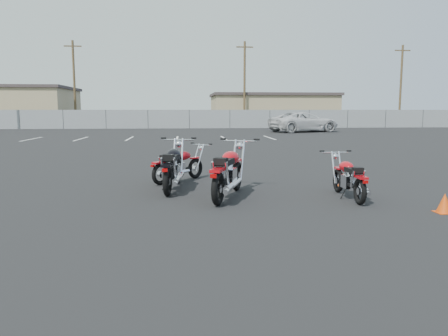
{
  "coord_description": "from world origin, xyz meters",
  "views": [
    {
      "loc": [
        -0.61,
        -8.08,
        1.82
      ],
      "look_at": [
        0.2,
        0.6,
        0.65
      ],
      "focal_mm": 35.0,
      "sensor_mm": 36.0,
      "label": 1
    }
  ],
  "objects": [
    {
      "name": "chainlink_fence",
      "position": [
        -0.0,
        35.0,
        0.9
      ],
      "size": [
        80.06,
        0.06,
        1.8
      ],
      "color": "gray",
      "rests_on": "ground"
    },
    {
      "name": "motorcycle_second_black",
      "position": [
        -0.85,
        1.84,
        0.51
      ],
      "size": [
        0.89,
        2.31,
        1.13
      ],
      "color": "black",
      "rests_on": "ground"
    },
    {
      "name": "ground",
      "position": [
        0.0,
        0.0,
        0.0
      ],
      "size": [
        120.0,
        120.0,
        0.0
      ],
      "primitive_type": "plane",
      "color": "black",
      "rests_on": "ground"
    },
    {
      "name": "training_cone_near",
      "position": [
        3.19,
        1.92,
        0.16
      ],
      "size": [
        0.26,
        0.26,
        0.31
      ],
      "color": "#DF470B",
      "rests_on": "ground"
    },
    {
      "name": "utility_pole_c",
      "position": [
        6.0,
        39.0,
        4.69
      ],
      "size": [
        1.8,
        0.24,
        9.0
      ],
      "color": "#4B3922",
      "rests_on": "ground"
    },
    {
      "name": "white_van",
      "position": [
        9.29,
        27.14,
        1.27
      ],
      "size": [
        4.67,
        7.2,
        2.54
      ],
      "primitive_type": "imported",
      "rotation": [
        0.0,
        0.0,
        1.89
      ],
      "color": "silver",
      "rests_on": "ground"
    },
    {
      "name": "parking_line_stripes",
      "position": [
        -2.5,
        20.0,
        0.0
      ],
      "size": [
        15.12,
        4.0,
        0.01
      ],
      "color": "silver",
      "rests_on": "ground"
    },
    {
      "name": "motorcycle_third_red",
      "position": [
        0.32,
        0.81,
        0.53
      ],
      "size": [
        1.27,
        2.35,
        1.16
      ],
      "color": "black",
      "rests_on": "ground"
    },
    {
      "name": "utility_pole_b",
      "position": [
        -12.0,
        40.0,
        4.69
      ],
      "size": [
        1.8,
        0.24,
        9.0
      ],
      "color": "#4B3922",
      "rests_on": "ground"
    },
    {
      "name": "utility_pole_d",
      "position": [
        24.0,
        40.0,
        4.69
      ],
      "size": [
        1.8,
        0.24,
        9.0
      ],
      "color": "#4B3922",
      "rests_on": "ground"
    },
    {
      "name": "tan_building_east",
      "position": [
        10.0,
        44.0,
        1.86
      ],
      "size": [
        14.4,
        9.4,
        3.7
      ],
      "color": "tan",
      "rests_on": "ground"
    },
    {
      "name": "motorcycle_rear_red",
      "position": [
        2.78,
        0.51,
        0.42
      ],
      "size": [
        0.72,
        1.87,
        0.91
      ],
      "color": "black",
      "rests_on": "ground"
    },
    {
      "name": "training_cone_far",
      "position": [
        3.99,
        -0.9,
        0.17
      ],
      "size": [
        0.29,
        0.29,
        0.35
      ],
      "color": "#DF470B",
      "rests_on": "ground"
    },
    {
      "name": "motorcycle_front_red",
      "position": [
        -0.74,
        2.95,
        0.42
      ],
      "size": [
        1.55,
        1.64,
        0.93
      ],
      "color": "black",
      "rests_on": "ground"
    }
  ]
}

